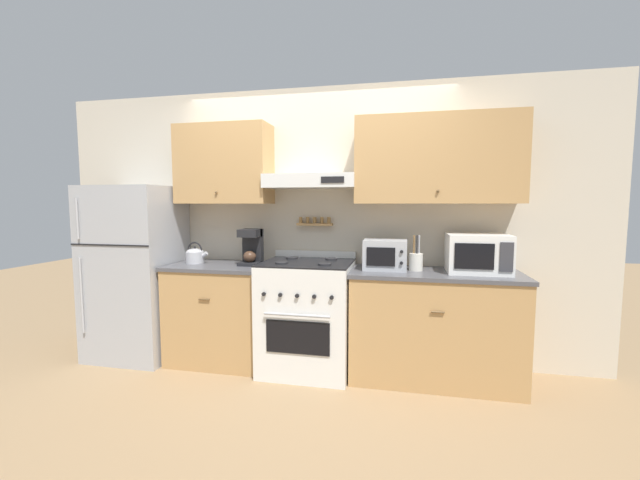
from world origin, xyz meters
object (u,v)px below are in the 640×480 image
Objects in this scene: coffee_maker at (251,247)px; utensil_crock at (416,261)px; refrigerator at (136,272)px; tea_kettle at (195,255)px; toaster_oven at (385,255)px; microwave at (477,253)px; stove_range at (307,316)px.

coffee_maker is 1.10× the size of utensil_crock.
refrigerator is 7.56× the size of tea_kettle.
refrigerator is at bearing -174.19° from tea_kettle.
coffee_maker is at bearing 2.81° from tea_kettle.
toaster_oven reaches higher than tea_kettle.
microwave is 1.34× the size of toaster_oven.
microwave is 0.74m from toaster_oven.
coffee_maker is 0.68× the size of microwave.
refrigerator reaches higher than toaster_oven.
coffee_maker is at bearing 179.72° from microwave.
coffee_maker reaches higher than microwave.
toaster_oven is at bearing 1.43° from refrigerator.
utensil_crock is (1.47, -0.03, -0.08)m from coffee_maker.
stove_range is at bearing -177.04° from microwave.
utensil_crock is at bearing -1.06° from coffee_maker.
coffee_maker reaches higher than tea_kettle.
toaster_oven is (0.67, 0.05, 0.56)m from stove_range.
coffee_maker is 1.48m from utensil_crock.
refrigerator reaches higher than coffee_maker.
stove_range is at bearing 0.20° from refrigerator.
microwave is at bearing 0.41° from tea_kettle.
refrigerator is 5.46× the size of utensil_crock.
refrigerator is 3.13m from microwave.
microwave reaches higher than toaster_oven.
microwave reaches higher than tea_kettle.
utensil_crock reaches higher than tea_kettle.
refrigerator is at bearing -179.80° from stove_range.
stove_range is 1.06m from utensil_crock.
stove_range is 2.14× the size of microwave.
tea_kettle is 0.56m from coffee_maker.
microwave is 0.49m from utensil_crock.
tea_kettle is (-1.10, 0.06, 0.50)m from stove_range.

